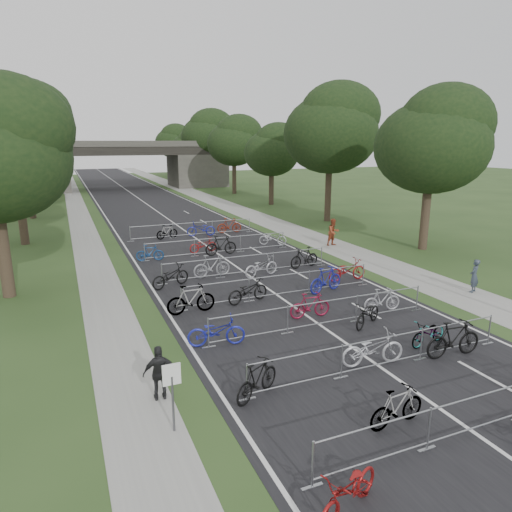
{
  "coord_description": "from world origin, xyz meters",
  "views": [
    {
      "loc": [
        -8.81,
        -6.92,
        6.99
      ],
      "look_at": [
        0.32,
        14.56,
        1.1
      ],
      "focal_mm": 32.0,
      "sensor_mm": 36.0,
      "label": 1
    }
  ],
  "objects_px": {
    "bike_0": "(349,492)",
    "pedestrian_b": "(333,232)",
    "overpass_bridge": "(123,165)",
    "bike_1": "(397,407)",
    "park_sign": "(172,385)",
    "pedestrian_c": "(160,373)",
    "pedestrian_a": "(474,276)"
  },
  "relations": [
    {
      "from": "park_sign",
      "to": "pedestrian_a",
      "type": "bearing_deg",
      "value": 17.97
    },
    {
      "from": "bike_1",
      "to": "overpass_bridge",
      "type": "bearing_deg",
      "value": -6.45
    },
    {
      "from": "overpass_bridge",
      "to": "bike_0",
      "type": "height_order",
      "value": "overpass_bridge"
    },
    {
      "from": "park_sign",
      "to": "pedestrian_a",
      "type": "height_order",
      "value": "park_sign"
    },
    {
      "from": "bike_0",
      "to": "overpass_bridge",
      "type": "bearing_deg",
      "value": 153.07
    },
    {
      "from": "bike_1",
      "to": "pedestrian_b",
      "type": "bearing_deg",
      "value": -32.97
    },
    {
      "from": "bike_0",
      "to": "park_sign",
      "type": "bearing_deg",
      "value": -170.34
    },
    {
      "from": "bike_0",
      "to": "bike_1",
      "type": "xyz_separation_m",
      "value": [
        2.71,
        1.9,
        0.03
      ]
    },
    {
      "from": "pedestrian_a",
      "to": "pedestrian_c",
      "type": "height_order",
      "value": "pedestrian_a"
    },
    {
      "from": "overpass_bridge",
      "to": "park_sign",
      "type": "relative_size",
      "value": 16.99
    },
    {
      "from": "bike_0",
      "to": "pedestrian_b",
      "type": "bearing_deg",
      "value": 125.2
    },
    {
      "from": "bike_0",
      "to": "pedestrian_c",
      "type": "bearing_deg",
      "value": -178.59
    },
    {
      "from": "park_sign",
      "to": "pedestrian_c",
      "type": "height_order",
      "value": "park_sign"
    },
    {
      "from": "park_sign",
      "to": "bike_1",
      "type": "bearing_deg",
      "value": -20.75
    },
    {
      "from": "pedestrian_c",
      "to": "bike_0",
      "type": "bearing_deg",
      "value": 120.04
    },
    {
      "from": "overpass_bridge",
      "to": "park_sign",
      "type": "distance_m",
      "value": 62.41
    },
    {
      "from": "pedestrian_a",
      "to": "pedestrian_c",
      "type": "relative_size",
      "value": 1.01
    },
    {
      "from": "park_sign",
      "to": "bike_1",
      "type": "relative_size",
      "value": 1.05
    },
    {
      "from": "overpass_bridge",
      "to": "pedestrian_a",
      "type": "bearing_deg",
      "value": -81.25
    },
    {
      "from": "park_sign",
      "to": "pedestrian_c",
      "type": "xyz_separation_m",
      "value": [
        0.0,
        1.59,
        -0.48
      ]
    },
    {
      "from": "overpass_bridge",
      "to": "bike_1",
      "type": "distance_m",
      "value": 64.06
    },
    {
      "from": "park_sign",
      "to": "bike_0",
      "type": "xyz_separation_m",
      "value": [
        2.5,
        -3.87,
        -0.77
      ]
    },
    {
      "from": "pedestrian_a",
      "to": "pedestrian_c",
      "type": "xyz_separation_m",
      "value": [
        -15.57,
        -3.46,
        -0.01
      ]
    },
    {
      "from": "overpass_bridge",
      "to": "pedestrian_b",
      "type": "relative_size",
      "value": 16.62
    },
    {
      "from": "bike_1",
      "to": "pedestrian_c",
      "type": "distance_m",
      "value": 6.32
    },
    {
      "from": "overpass_bridge",
      "to": "pedestrian_a",
      "type": "distance_m",
      "value": 57.69
    },
    {
      "from": "bike_0",
      "to": "pedestrian_b",
      "type": "relative_size",
      "value": 1.01
    },
    {
      "from": "bike_0",
      "to": "bike_1",
      "type": "height_order",
      "value": "bike_1"
    },
    {
      "from": "park_sign",
      "to": "pedestrian_c",
      "type": "relative_size",
      "value": 1.16
    },
    {
      "from": "pedestrian_b",
      "to": "bike_1",
      "type": "bearing_deg",
      "value": -124.89
    },
    {
      "from": "bike_1",
      "to": "pedestrian_c",
      "type": "height_order",
      "value": "pedestrian_c"
    },
    {
      "from": "overpass_bridge",
      "to": "pedestrian_c",
      "type": "distance_m",
      "value": 60.86
    }
  ]
}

